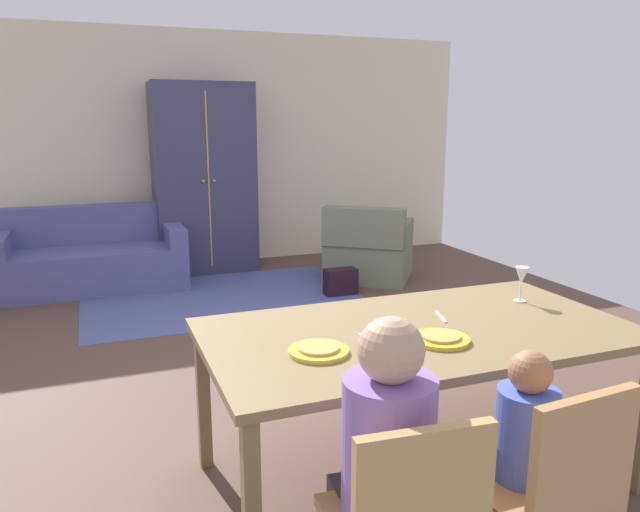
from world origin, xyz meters
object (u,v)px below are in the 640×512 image
armchair (368,250)px  handbag (341,282)px  dining_table (419,341)px  plate_near_child (441,339)px  person_child (516,476)px  person_man (383,487)px  couch (92,259)px  dining_chair_child (552,487)px  plate_near_man (319,351)px  armoire (204,179)px  wine_glass (522,277)px

armchair → handbag: armchair is taller
dining_table → plate_near_child: plate_near_child is taller
dining_table → person_child: bearing=-90.2°
person_man → couch: size_ratio=0.61×
couch → handbag: couch is taller
dining_table → handbag: size_ratio=6.14×
handbag → person_child: bearing=-103.3°
person_child → handbag: (0.89, 3.75, -0.30)m
handbag → dining_chair_child: bearing=-102.7°
armchair → dining_table: bearing=-111.9°
dining_chair_child → plate_near_man: bearing=125.5°
plate_near_man → plate_near_child: size_ratio=1.00×
plate_near_man → armoire: armoire is taller
plate_near_child → armoire: bearing=91.8°
plate_near_man → dining_table: bearing=12.5°
person_man → person_child: person_man is taller
armchair → plate_near_man: bearing=-118.3°
couch → armoire: size_ratio=0.87×
plate_near_child → armoire: size_ratio=0.12×
plate_near_man → person_child: (0.54, -0.60, -0.34)m
wine_glass → person_child: 1.23m
wine_glass → person_man: size_ratio=0.17×
wine_glass → armoire: bearing=101.1°
person_child → armoire: bearing=91.6°
person_man → dining_chair_child: person_man is taller
armoire → plate_near_man: bearing=-94.8°
person_man → armchair: (1.94, 4.20, -0.19)m
couch → armchair: size_ratio=1.53×
armchair → handbag: bearing=-138.6°
person_child → armoire: (-0.15, 5.27, 0.62)m
person_man → dining_table: bearing=52.9°
dining_table → person_man: 0.91m
couch → handbag: 2.57m
plate_near_man → person_child: person_child is taller
plate_near_child → person_child: bearing=-90.2°
dining_table → couch: couch is taller
plate_near_man → person_child: 0.87m
plate_near_child → handbag: plate_near_child is taller
person_man → dining_chair_child: (0.54, -0.17, -0.02)m
person_child → dining_table: bearing=89.8°
person_child → armoire: armoire is taller
dining_table → armoire: 4.57m
couch → armoire: bearing=16.1°
plate_near_child → dining_table: bearing=90.0°
plate_near_child → person_child: person_child is taller
dining_table → person_man: person_man is taller
person_man → handbag: bearing=69.2°
plate_near_man → couch: 4.42m
dining_chair_child → armoire: (-0.16, 5.44, 0.56)m
dining_chair_child → person_man: bearing=162.2°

